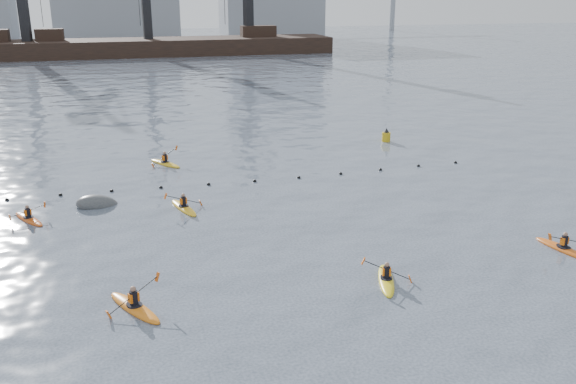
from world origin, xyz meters
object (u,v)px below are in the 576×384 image
mooring_buoy (98,205)px  nav_buoy (386,137)px  kayaker_4 (563,248)px  kayaker_5 (165,163)px  kayaker_1 (386,279)px  kayaker_2 (29,218)px  kayaker_0 (135,306)px  kayaker_3 (184,207)px

mooring_buoy → nav_buoy: size_ratio=1.91×
kayaker_4 → kayaker_5: 26.84m
kayaker_1 → kayaker_2: 19.72m
kayaker_0 → kayaker_4: 20.02m
kayaker_1 → kayaker_4: 9.60m
kayaker_3 → nav_buoy: size_ratio=2.60×
kayaker_3 → kayaker_4: bearing=-48.9°
kayaker_4 → nav_buoy: nav_buoy is taller
kayaker_2 → kayaker_4: bearing=-54.9°
mooring_buoy → kayaker_0: bearing=-83.3°
kayaker_0 → nav_buoy: size_ratio=2.64×
kayaker_1 → nav_buoy: nav_buoy is taller
kayaker_2 → kayaker_5: (8.14, 9.39, 0.01)m
kayaker_4 → kayaker_1: bearing=-5.9°
kayaker_2 → kayaker_4: 27.58m
kayaker_3 → kayaker_5: kayaker_5 is taller
kayaker_1 → kayaker_2: (-15.55, 12.13, -0.00)m
kayaker_5 → nav_buoy: kayaker_5 is taller
kayaker_3 → kayaker_2: bearing=160.7°
kayaker_4 → mooring_buoy: size_ratio=1.37×
kayaker_0 → mooring_buoy: (-1.53, 13.09, -0.11)m
kayaker_0 → nav_buoy: kayaker_0 is taller
kayaker_0 → kayaker_3: size_ratio=1.02×
kayaker_5 → kayaker_0: bearing=-129.5°
mooring_buoy → kayaker_5: bearing=60.0°
kayaker_0 → kayaker_5: size_ratio=1.06×
kayaker_3 → mooring_buoy: bearing=141.5°
kayaker_0 → kayaker_1: (10.45, -0.52, -0.01)m
kayaker_1 → mooring_buoy: kayaker_1 is taller
kayaker_5 → nav_buoy: bearing=-24.6°
kayaker_2 → nav_buoy: nav_buoy is taller
mooring_buoy → kayaker_2: bearing=-157.4°
kayaker_4 → kayaker_5: kayaker_5 is taller
kayaker_2 → kayaker_3: (8.31, -0.49, 0.01)m
kayaker_2 → mooring_buoy: bearing=-7.9°
nav_buoy → kayaker_1: bearing=-114.6°
kayaker_1 → kayaker_3: kayaker_3 is taller
kayaker_4 → mooring_buoy: bearing=-41.1°
kayaker_2 → kayaker_3: kayaker_3 is taller
kayaker_2 → kayaker_4: kayaker_4 is taller
kayaker_1 → kayaker_3: 13.70m
kayaker_2 → kayaker_3: size_ratio=0.88×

